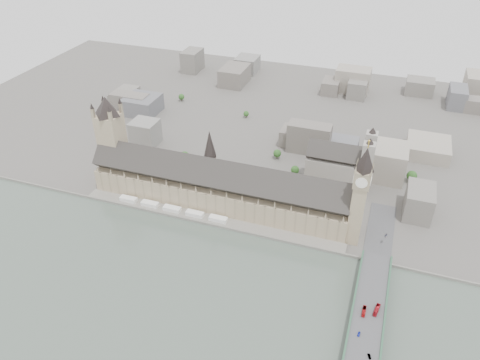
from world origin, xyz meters
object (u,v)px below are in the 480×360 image
(palace_of_westminster, at_px, (218,187))
(red_bus_south, at_px, (377,310))
(red_bus_north, at_px, (364,311))
(car_approach, at_px, (386,235))
(westminster_abbey, at_px, (341,166))
(car_silver, at_px, (369,356))
(car_blue, at_px, (359,334))
(westminster_bridge, at_px, (367,322))
(elizabeth_tower, at_px, (361,190))
(victoria_tower, at_px, (111,136))

(palace_of_westminster, relative_size, red_bus_south, 21.82)
(red_bus_north, xyz_separation_m, car_approach, (8.43, 96.44, -0.82))
(westminster_abbey, xyz_separation_m, car_silver, (55.82, -216.71, -14.13))
(palace_of_westminster, bearing_deg, car_silver, -40.30)
(westminster_abbey, distance_m, car_blue, 206.25)
(westminster_bridge, xyz_separation_m, red_bus_north, (-3.52, 3.79, 6.59))
(palace_of_westminster, distance_m, elizabeth_tower, 142.94)
(red_bus_north, bearing_deg, red_bus_south, 26.36)
(car_silver, bearing_deg, victoria_tower, 128.26)
(victoria_tower, relative_size, car_approach, 22.38)
(victoria_tower, bearing_deg, red_bus_south, -20.02)
(victoria_tower, distance_m, westminster_abbey, 244.79)
(red_bus_south, bearing_deg, car_silver, -80.95)
(palace_of_westminster, distance_m, westminster_abbey, 134.09)
(westminster_bridge, relative_size, car_approach, 72.72)
(car_blue, bearing_deg, red_bus_south, 74.11)
(car_approach, bearing_deg, red_bus_north, -88.69)
(red_bus_north, relative_size, car_silver, 2.46)
(victoria_tower, xyz_separation_m, car_silver, (288.74, -147.71, -44.25))
(westminster_bridge, distance_m, car_blue, 19.37)
(westminster_abbey, distance_m, red_bus_south, 183.82)
(victoria_tower, xyz_separation_m, red_bus_south, (289.41, -105.43, -43.26))
(victoria_tower, relative_size, red_bus_south, 8.23)
(red_bus_north, bearing_deg, car_approach, 85.74)
(victoria_tower, height_order, westminster_bridge, victoria_tower)
(westminster_abbey, bearing_deg, car_approach, -55.77)
(westminster_bridge, distance_m, car_silver, 35.02)
(elizabeth_tower, height_order, car_approach, elizabeth_tower)
(red_bus_north, bearing_deg, elizabeth_tower, 103.32)
(westminster_bridge, relative_size, car_silver, 76.01)
(victoria_tower, relative_size, red_bus_north, 9.51)
(elizabeth_tower, bearing_deg, car_silver, -77.51)
(palace_of_westminster, distance_m, car_silver, 218.94)
(red_bus_south, xyz_separation_m, car_blue, (-9.87, -26.00, -0.97))
(westminster_bridge, relative_size, red_bus_north, 30.89)
(elizabeth_tower, relative_size, westminster_abbey, 1.58)
(car_blue, xyz_separation_m, car_silver, (9.20, -16.29, -0.02))
(victoria_tower, xyz_separation_m, westminster_bridge, (284.00, -113.50, -50.08))
(elizabeth_tower, bearing_deg, westminster_abbey, 107.29)
(victoria_tower, height_order, westminster_abbey, victoria_tower)
(palace_of_westminster, xyz_separation_m, elizabeth_tower, (138.00, -11.70, 35.38))
(palace_of_westminster, relative_size, car_blue, 62.38)
(car_approach, bearing_deg, car_silver, -83.76)
(palace_of_westminster, bearing_deg, red_bus_north, -33.13)
(westminster_bridge, distance_m, red_bus_north, 8.38)
(red_bus_south, bearing_deg, victoria_tower, 169.95)
(car_silver, bearing_deg, palace_of_westminster, 115.05)
(victoria_tower, bearing_deg, car_silver, -27.09)
(westminster_abbey, relative_size, red_bus_south, 5.60)
(car_silver, bearing_deg, westminster_bridge, 73.24)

